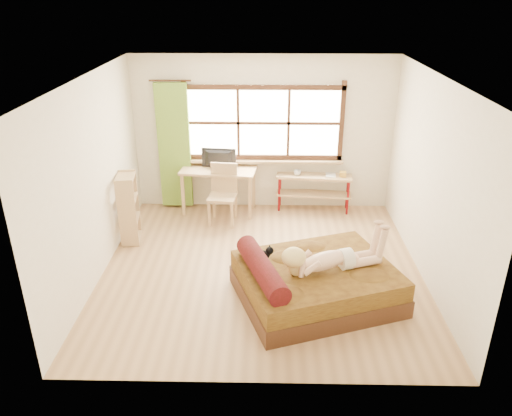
{
  "coord_description": "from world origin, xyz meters",
  "views": [
    {
      "loc": [
        0.05,
        -6.18,
        3.76
      ],
      "look_at": [
        -0.08,
        0.2,
        0.86
      ],
      "focal_mm": 35.0,
      "sensor_mm": 36.0,
      "label": 1
    }
  ],
  "objects_px": {
    "pipe_shelf": "(315,185)",
    "chair": "(223,190)",
    "bookshelf": "(129,208)",
    "desk": "(218,175)",
    "woman": "(331,249)",
    "kitten": "(261,254)",
    "bed": "(313,282)"
  },
  "relations": [
    {
      "from": "kitten",
      "to": "desk",
      "type": "xyz_separation_m",
      "value": [
        -0.77,
        2.58,
        0.11
      ]
    },
    {
      "from": "desk",
      "to": "pipe_shelf",
      "type": "bearing_deg",
      "value": 10.4
    },
    {
      "from": "desk",
      "to": "pipe_shelf",
      "type": "distance_m",
      "value": 1.71
    },
    {
      "from": "chair",
      "to": "bookshelf",
      "type": "distance_m",
      "value": 1.6
    },
    {
      "from": "bed",
      "to": "chair",
      "type": "bearing_deg",
      "value": 100.49
    },
    {
      "from": "desk",
      "to": "chair",
      "type": "xyz_separation_m",
      "value": [
        0.11,
        -0.36,
        -0.14
      ]
    },
    {
      "from": "bed",
      "to": "desk",
      "type": "relative_size",
      "value": 1.72
    },
    {
      "from": "pipe_shelf",
      "to": "chair",
      "type": "bearing_deg",
      "value": -157.39
    },
    {
      "from": "desk",
      "to": "bed",
      "type": "bearing_deg",
      "value": -55.36
    },
    {
      "from": "chair",
      "to": "bookshelf",
      "type": "xyz_separation_m",
      "value": [
        -1.41,
        -0.76,
        -0.0
      ]
    },
    {
      "from": "bed",
      "to": "woman",
      "type": "distance_m",
      "value": 0.54
    },
    {
      "from": "kitten",
      "to": "chair",
      "type": "height_order",
      "value": "chair"
    },
    {
      "from": "woman",
      "to": "desk",
      "type": "xyz_separation_m",
      "value": [
        -1.64,
        2.73,
        -0.07
      ]
    },
    {
      "from": "woman",
      "to": "pipe_shelf",
      "type": "height_order",
      "value": "woman"
    },
    {
      "from": "chair",
      "to": "desk",
      "type": "bearing_deg",
      "value": 113.49
    },
    {
      "from": "bed",
      "to": "desk",
      "type": "bearing_deg",
      "value": 98.95
    },
    {
      "from": "desk",
      "to": "bookshelf",
      "type": "relative_size",
      "value": 1.22
    },
    {
      "from": "woman",
      "to": "chair",
      "type": "xyz_separation_m",
      "value": [
        -1.53,
        2.37,
        -0.2
      ]
    },
    {
      "from": "desk",
      "to": "kitten",
      "type": "bearing_deg",
      "value": -66.94
    },
    {
      "from": "bed",
      "to": "pipe_shelf",
      "type": "xyz_separation_m",
      "value": [
        0.25,
        2.81,
        0.23
      ]
    },
    {
      "from": "bed",
      "to": "bookshelf",
      "type": "xyz_separation_m",
      "value": [
        -2.75,
        1.58,
        0.3
      ]
    },
    {
      "from": "desk",
      "to": "chair",
      "type": "height_order",
      "value": "chair"
    },
    {
      "from": "woman",
      "to": "chair",
      "type": "relative_size",
      "value": 1.33
    },
    {
      "from": "kitten",
      "to": "chair",
      "type": "xyz_separation_m",
      "value": [
        -0.66,
        2.22,
        -0.03
      ]
    },
    {
      "from": "bed",
      "to": "bookshelf",
      "type": "height_order",
      "value": "bookshelf"
    },
    {
      "from": "chair",
      "to": "kitten",
      "type": "bearing_deg",
      "value": -67.01
    },
    {
      "from": "kitten",
      "to": "pipe_shelf",
      "type": "distance_m",
      "value": 2.85
    },
    {
      "from": "woman",
      "to": "chair",
      "type": "height_order",
      "value": "woman"
    },
    {
      "from": "kitten",
      "to": "bookshelf",
      "type": "distance_m",
      "value": 2.54
    },
    {
      "from": "woman",
      "to": "bookshelf",
      "type": "height_order",
      "value": "bookshelf"
    },
    {
      "from": "pipe_shelf",
      "to": "desk",
      "type": "bearing_deg",
      "value": -170.14
    },
    {
      "from": "chair",
      "to": "bookshelf",
      "type": "height_order",
      "value": "bookshelf"
    }
  ]
}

